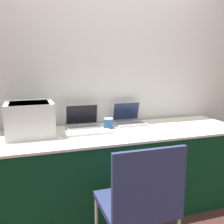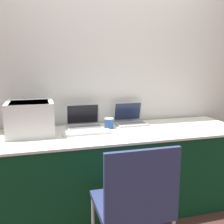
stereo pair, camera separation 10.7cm
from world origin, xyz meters
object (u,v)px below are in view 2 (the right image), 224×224
object	(u,v)px
laptop_right	(130,119)
external_keyboard	(87,133)
printer	(30,117)
chair	(135,199)
coffee_cup	(109,123)
laptop_left	(84,123)

from	to	relation	value
laptop_right	external_keyboard	world-z (taller)	laptop_right
printer	chair	xyz separation A→B (m)	(0.66, -0.91, -0.41)
laptop_right	coffee_cup	distance (m)	0.28
laptop_right	chair	bearing A→B (deg)	-107.75
chair	external_keyboard	bearing A→B (deg)	102.03
laptop_right	coffee_cup	world-z (taller)	laptop_right
printer	coffee_cup	world-z (taller)	printer
coffee_cup	chair	bearing A→B (deg)	-94.70
external_keyboard	coffee_cup	size ratio (longest dim) A/B	4.39
laptop_left	external_keyboard	world-z (taller)	laptop_left
printer	external_keyboard	xyz separation A→B (m)	(0.49, -0.12, -0.15)
laptop_left	laptop_right	xyz separation A→B (m)	(0.49, 0.03, -0.00)
printer	external_keyboard	world-z (taller)	printer
laptop_right	external_keyboard	xyz separation A→B (m)	(-0.50, -0.26, -0.04)
printer	chair	distance (m)	1.19
laptop_left	chair	xyz separation A→B (m)	(0.15, -1.02, -0.30)
printer	laptop_right	size ratio (longest dim) A/B	1.29
laptop_right	coffee_cup	xyz separation A→B (m)	(-0.26, -0.12, 0.00)
laptop_left	external_keyboard	size ratio (longest dim) A/B	0.78
external_keyboard	chair	distance (m)	0.85
laptop_left	coffee_cup	world-z (taller)	laptop_left
laptop_left	coffee_cup	size ratio (longest dim) A/B	3.43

